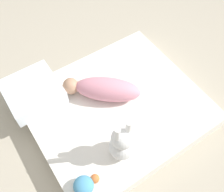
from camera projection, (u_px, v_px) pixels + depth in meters
ground_plane at (116, 114)px, 1.89m from camera, size 12.00×12.00×0.00m
bed_mattress at (116, 109)px, 1.83m from camera, size 1.14×0.99×0.13m
swaddled_baby at (103, 89)px, 1.76m from camera, size 0.47×0.43×0.16m
pillow at (33, 92)px, 1.77m from camera, size 0.36×0.35×0.11m
bunny_plush at (122, 143)px, 1.48m from camera, size 0.15×0.15×0.34m
turtle_plush at (85, 185)px, 1.44m from camera, size 0.16×0.11×0.08m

